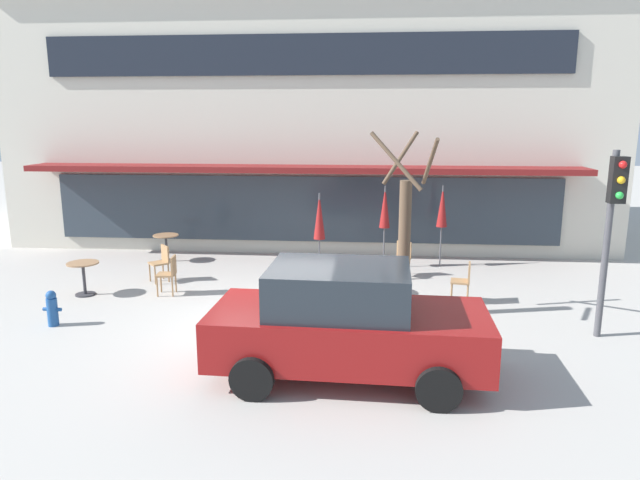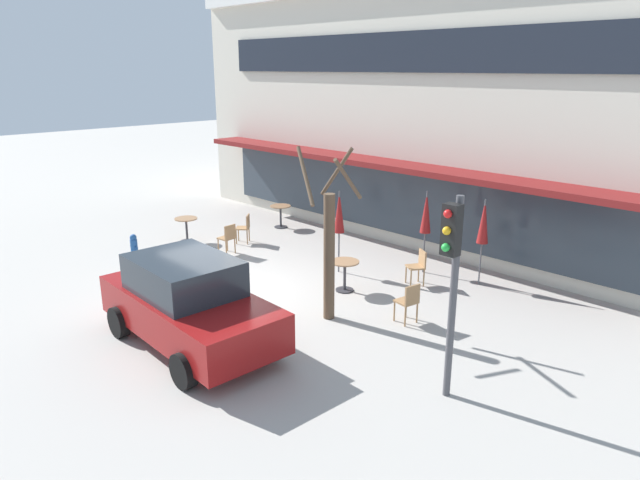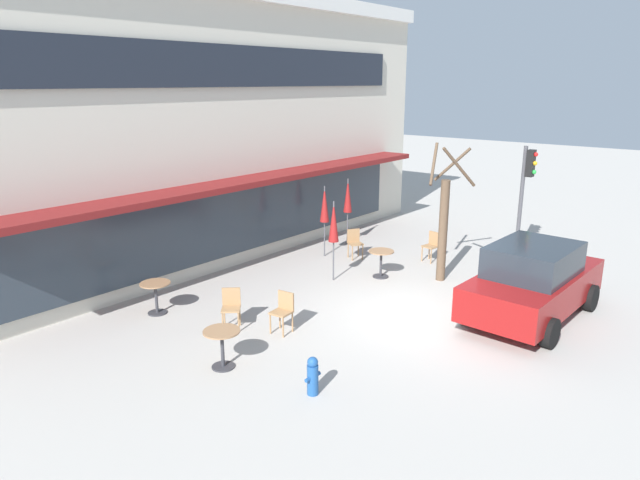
{
  "view_description": "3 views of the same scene",
  "coord_description": "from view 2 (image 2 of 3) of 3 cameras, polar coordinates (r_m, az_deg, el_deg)",
  "views": [
    {
      "loc": [
        1.93,
        -10.34,
        3.93
      ],
      "look_at": [
        0.73,
        3.24,
        1.01
      ],
      "focal_mm": 32.0,
      "sensor_mm": 36.0,
      "label": 1
    },
    {
      "loc": [
        10.69,
        -7.35,
        5.24
      ],
      "look_at": [
        0.29,
        2.73,
        0.84
      ],
      "focal_mm": 32.0,
      "sensor_mm": 36.0,
      "label": 2
    },
    {
      "loc": [
        -10.86,
        -6.09,
        5.25
      ],
      "look_at": [
        0.39,
        3.16,
        1.18
      ],
      "focal_mm": 32.0,
      "sensor_mm": 36.0,
      "label": 3
    }
  ],
  "objects": [
    {
      "name": "patio_umbrella_corner_open",
      "position": [
        14.79,
        1.93,
        2.75
      ],
      "size": [
        0.28,
        0.28,
        2.2
      ],
      "color": "#4C4C51",
      "rests_on": "ground"
    },
    {
      "name": "building_facade",
      "position": [
        20.39,
        14.56,
        12.66
      ],
      "size": [
        18.27,
        9.1,
        7.84
      ],
      "color": "beige",
      "rests_on": "ground"
    },
    {
      "name": "cafe_chair_1",
      "position": [
        16.76,
        -9.19,
        0.33
      ],
      "size": [
        0.44,
        0.44,
        0.89
      ],
      "color": "#9E754C",
      "rests_on": "ground"
    },
    {
      "name": "parked_sedan",
      "position": [
        11.37,
        -13.02,
        -6.12
      ],
      "size": [
        4.26,
        2.13,
        1.76
      ],
      "color": "maroon",
      "rests_on": "ground"
    },
    {
      "name": "patio_umbrella_cream_folded",
      "position": [
        14.43,
        16.05,
        1.73
      ],
      "size": [
        0.28,
        0.28,
        2.2
      ],
      "color": "#4C4C51",
      "rests_on": "ground"
    },
    {
      "name": "ground_plane",
      "position": [
        13.99,
        -8.91,
        -5.31
      ],
      "size": [
        80.0,
        80.0,
        0.0
      ],
      "primitive_type": "plane",
      "color": "#ADA8A0"
    },
    {
      "name": "cafe_table_by_tree",
      "position": [
        13.84,
        2.49,
        -3.09
      ],
      "size": [
        0.7,
        0.7,
        0.76
      ],
      "color": "#333338",
      "rests_on": "ground"
    },
    {
      "name": "street_tree",
      "position": [
        11.97,
        0.92,
        -0.7
      ],
      "size": [
        1.29,
        1.29,
        3.69
      ],
      "color": "brown",
      "rests_on": "ground"
    },
    {
      "name": "cafe_table_streetside",
      "position": [
        18.2,
        -13.21,
        1.4
      ],
      "size": [
        0.7,
        0.7,
        0.76
      ],
      "color": "#333338",
      "rests_on": "ground"
    },
    {
      "name": "patio_umbrella_green_folded",
      "position": [
        15.0,
        10.56,
        2.68
      ],
      "size": [
        0.28,
        0.28,
        2.2
      ],
      "color": "#4C4C51",
      "rests_on": "ground"
    },
    {
      "name": "fire_hydrant",
      "position": [
        17.08,
        -18.1,
        -0.58
      ],
      "size": [
        0.36,
        0.2,
        0.71
      ],
      "color": "#1E4C8C",
      "rests_on": "ground"
    },
    {
      "name": "cafe_chair_3",
      "position": [
        12.24,
        8.86,
        -5.97
      ],
      "size": [
        0.46,
        0.46,
        0.89
      ],
      "color": "#9E754C",
      "rests_on": "ground"
    },
    {
      "name": "cafe_table_near_wall",
      "position": [
        19.38,
        -3.96,
        2.75
      ],
      "size": [
        0.7,
        0.7,
        0.76
      ],
      "color": "#333338",
      "rests_on": "ground"
    },
    {
      "name": "cafe_chair_0",
      "position": [
        14.42,
        9.8,
        -2.44
      ],
      "size": [
        0.55,
        0.55,
        0.89
      ],
      "color": "#9E754C",
      "rests_on": "ground"
    },
    {
      "name": "cafe_chair_2",
      "position": [
        17.77,
        -7.53,
        1.37
      ],
      "size": [
        0.57,
        0.57,
        0.89
      ],
      "color": "#9E754C",
      "rests_on": "ground"
    },
    {
      "name": "traffic_light_pole",
      "position": [
        9.03,
        13.06,
        -2.59
      ],
      "size": [
        0.26,
        0.44,
        3.4
      ],
      "color": "#47474C",
      "rests_on": "ground"
    }
  ]
}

